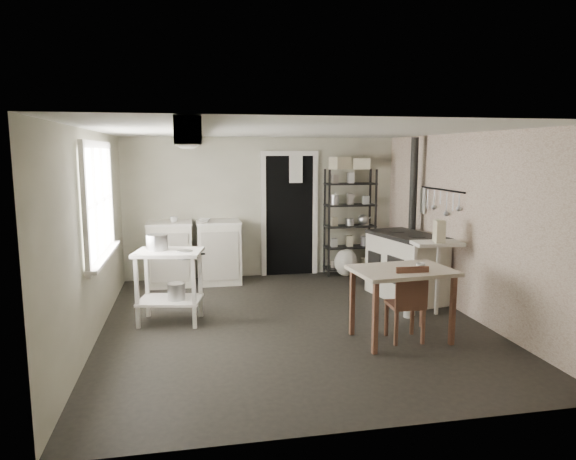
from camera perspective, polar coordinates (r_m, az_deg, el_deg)
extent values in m
plane|color=black|center=(6.35, 0.53, -10.26)|extent=(5.00, 5.00, 0.00)
plane|color=silver|center=(6.01, 0.56, 10.95)|extent=(5.00, 5.00, 0.00)
cube|color=#BCB8A0|center=(8.52, -2.84, 2.51)|extent=(4.50, 0.02, 2.30)
cube|color=#BCB8A0|center=(3.71, 8.36, -5.63)|extent=(4.50, 0.02, 2.30)
cube|color=#BCB8A0|center=(6.05, -20.84, -0.57)|extent=(0.02, 5.00, 2.30)
cube|color=#BCB8A0|center=(6.89, 19.21, 0.58)|extent=(0.02, 5.00, 2.30)
cylinder|color=#B6B5B8|center=(6.39, -14.33, -1.71)|extent=(0.29, 0.29, 0.28)
cylinder|color=#B6B5B8|center=(6.24, -11.39, -2.70)|extent=(0.24, 0.24, 0.10)
cylinder|color=#B6B5B8|center=(6.37, -12.29, -6.79)|extent=(0.28, 0.28, 0.23)
imported|color=silver|center=(8.07, -9.28, 0.65)|extent=(0.31, 0.31, 0.06)
imported|color=silver|center=(8.05, -12.55, 0.65)|extent=(0.15, 0.15, 0.09)
imported|color=silver|center=(8.62, 5.25, 4.06)|extent=(0.10, 0.10, 0.20)
cube|color=beige|center=(8.59, 5.85, 8.28)|extent=(0.36, 0.33, 0.20)
cube|color=beige|center=(8.63, 8.26, 8.10)|extent=(0.35, 0.34, 0.18)
cube|color=beige|center=(6.65, 16.42, -0.78)|extent=(0.15, 0.20, 0.28)
imported|color=silver|center=(5.66, 14.48, -4.45)|extent=(0.11, 0.11, 0.09)
ellipsoid|color=silver|center=(8.64, 6.45, -3.55)|extent=(0.41, 0.36, 0.47)
cylinder|color=silver|center=(6.71, 13.24, -8.79)|extent=(0.14, 0.14, 0.15)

